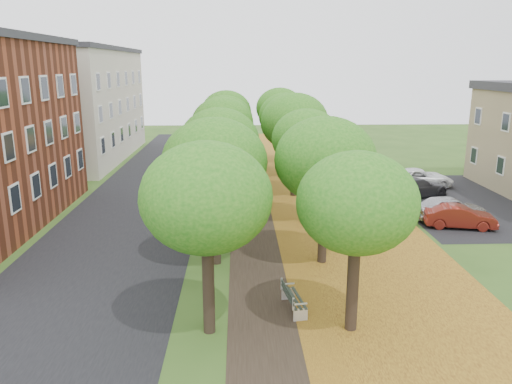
{
  "coord_description": "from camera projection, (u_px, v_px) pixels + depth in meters",
  "views": [
    {
      "loc": [
        -1.18,
        -15.21,
        8.73
      ],
      "look_at": [
        -0.29,
        9.23,
        2.5
      ],
      "focal_mm": 35.0,
      "sensor_mm": 36.0,
      "label": 1
    }
  ],
  "objects": [
    {
      "name": "footpath",
      "position": [
        257.0,
        208.0,
        31.45
      ],
      "size": [
        3.2,
        70.0,
        0.01
      ],
      "primitive_type": "cube",
      "color": "black",
      "rests_on": "ground"
    },
    {
      "name": "car_grey",
      "position": [
        417.0,
        187.0,
        34.01
      ],
      "size": [
        4.9,
        3.47,
        1.32
      ],
      "primitive_type": "imported",
      "rotation": [
        0.0,
        0.0,
        1.97
      ],
      "color": "#2D2D31",
      "rests_on": "ground"
    },
    {
      "name": "ground",
      "position": [
        274.0,
        330.0,
        16.92
      ],
      "size": [
        120.0,
        120.0,
        0.0
      ],
      "primitive_type": "plane",
      "color": "#2D4C19",
      "rests_on": "ground"
    },
    {
      "name": "building_cream",
      "position": [
        70.0,
        104.0,
        47.0
      ],
      "size": [
        10.3,
        20.3,
        10.4
      ],
      "color": "beige",
      "rests_on": "ground"
    },
    {
      "name": "car_red",
      "position": [
        460.0,
        217.0,
        27.47
      ],
      "size": [
        4.01,
        2.06,
        1.26
      ],
      "primitive_type": "imported",
      "rotation": [
        0.0,
        0.0,
        1.37
      ],
      "color": "maroon",
      "rests_on": "ground"
    },
    {
      "name": "tree_row_east",
      "position": [
        300.0,
        135.0,
        30.4
      ],
      "size": [
        4.21,
        34.21,
        6.44
      ],
      "color": "black",
      "rests_on": "ground"
    },
    {
      "name": "street_asphalt",
      "position": [
        138.0,
        209.0,
        31.18
      ],
      "size": [
        8.0,
        70.0,
        0.01
      ],
      "primitive_type": "cube",
      "color": "black",
      "rests_on": "ground"
    },
    {
      "name": "car_white",
      "position": [
        419.0,
        178.0,
        36.74
      ],
      "size": [
        4.91,
        2.32,
        1.35
      ],
      "primitive_type": "imported",
      "rotation": [
        0.0,
        0.0,
        1.56
      ],
      "color": "white",
      "rests_on": "ground"
    },
    {
      "name": "tree_row_west",
      "position": [
        221.0,
        135.0,
        30.23
      ],
      "size": [
        4.21,
        34.21,
        6.44
      ],
      "color": "black",
      "rests_on": "ground"
    },
    {
      "name": "leaf_verge",
      "position": [
        336.0,
        207.0,
        31.63
      ],
      "size": [
        7.5,
        70.0,
        0.01
      ],
      "primitive_type": "cube",
      "color": "#B38221",
      "rests_on": "ground"
    },
    {
      "name": "car_silver",
      "position": [
        449.0,
        208.0,
        28.81
      ],
      "size": [
        4.37,
        2.16,
        1.43
      ],
      "primitive_type": "imported",
      "rotation": [
        0.0,
        0.0,
        1.68
      ],
      "color": "#AAAAAE",
      "rests_on": "ground"
    },
    {
      "name": "parking_lot",
      "position": [
        461.0,
        201.0,
        32.89
      ],
      "size": [
        9.0,
        16.0,
        0.01
      ],
      "primitive_type": "cube",
      "color": "black",
      "rests_on": "ground"
    },
    {
      "name": "bench",
      "position": [
        293.0,
        298.0,
        18.22
      ],
      "size": [
        0.82,
        1.91,
        0.88
      ],
      "rotation": [
        0.0,
        0.0,
        1.73
      ],
      "color": "#232C24",
      "rests_on": "ground"
    }
  ]
}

